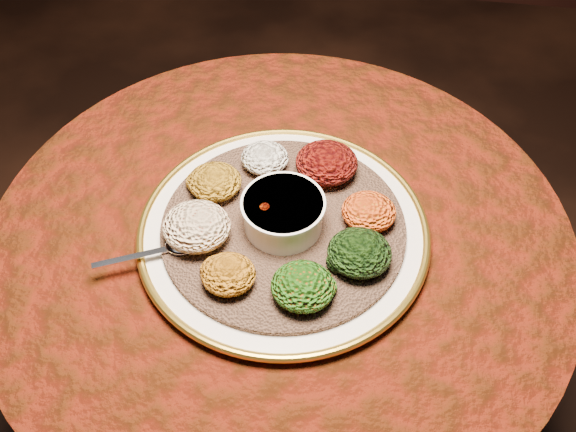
# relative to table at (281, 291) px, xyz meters

# --- Properties ---
(table) EXTENTS (0.96, 0.96, 0.73)m
(table) POSITION_rel_table_xyz_m (0.00, 0.00, 0.00)
(table) COLOR black
(table) RESTS_ON ground
(platter) EXTENTS (0.47, 0.47, 0.02)m
(platter) POSITION_rel_table_xyz_m (0.01, -0.01, 0.19)
(platter) COLOR silver
(platter) RESTS_ON table
(injera) EXTENTS (0.45, 0.45, 0.01)m
(injera) POSITION_rel_table_xyz_m (0.01, -0.01, 0.20)
(injera) COLOR brown
(injera) RESTS_ON platter
(stew_bowl) EXTENTS (0.13, 0.13, 0.05)m
(stew_bowl) POSITION_rel_table_xyz_m (0.01, -0.01, 0.24)
(stew_bowl) COLOR white
(stew_bowl) RESTS_ON injera
(spoon) EXTENTS (0.15, 0.08, 0.01)m
(spoon) POSITION_rel_table_xyz_m (-0.15, -0.09, 0.21)
(spoon) COLOR silver
(spoon) RESTS_ON injera
(portion_ayib) EXTENTS (0.08, 0.08, 0.04)m
(portion_ayib) POSITION_rel_table_xyz_m (-0.04, 0.11, 0.23)
(portion_ayib) COLOR white
(portion_ayib) RESTS_ON injera
(portion_kitfo) EXTENTS (0.11, 0.10, 0.05)m
(portion_kitfo) POSITION_rel_table_xyz_m (0.06, 0.11, 0.23)
(portion_kitfo) COLOR black
(portion_kitfo) RESTS_ON injera
(portion_tikil) EXTENTS (0.09, 0.08, 0.04)m
(portion_tikil) POSITION_rel_table_xyz_m (0.14, 0.02, 0.23)
(portion_tikil) COLOR #AB750E
(portion_tikil) RESTS_ON injera
(portion_gomen) EXTENTS (0.10, 0.09, 0.05)m
(portion_gomen) POSITION_rel_table_xyz_m (0.13, -0.07, 0.23)
(portion_gomen) COLOR black
(portion_gomen) RESTS_ON injera
(portion_mixveg) EXTENTS (0.09, 0.09, 0.04)m
(portion_mixveg) POSITION_rel_table_xyz_m (0.06, -0.14, 0.23)
(portion_mixveg) COLOR #AF400B
(portion_mixveg) RESTS_ON injera
(portion_kik) EXTENTS (0.08, 0.08, 0.04)m
(portion_kik) POSITION_rel_table_xyz_m (-0.05, -0.13, 0.23)
(portion_kik) COLOR #A9610E
(portion_kik) RESTS_ON injera
(portion_timatim) EXTENTS (0.11, 0.10, 0.05)m
(portion_timatim) POSITION_rel_table_xyz_m (-0.12, -0.06, 0.23)
(portion_timatim) COLOR maroon
(portion_timatim) RESTS_ON injera
(portion_shiro) EXTENTS (0.09, 0.08, 0.04)m
(portion_shiro) POSITION_rel_table_xyz_m (-0.11, 0.04, 0.23)
(portion_shiro) COLOR #A37013
(portion_shiro) RESTS_ON injera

